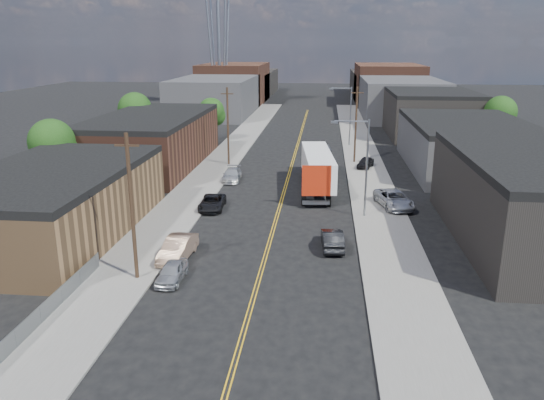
% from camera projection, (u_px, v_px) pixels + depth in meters
% --- Properties ---
extents(ground, '(260.00, 260.00, 0.00)m').
position_uv_depth(ground, '(298.00, 145.00, 82.83)').
color(ground, black).
rests_on(ground, ground).
extents(centerline, '(0.32, 120.00, 0.01)m').
position_uv_depth(centerline, '(291.00, 166.00, 68.52)').
color(centerline, gold).
rests_on(centerline, ground).
extents(sidewalk_left, '(5.00, 140.00, 0.15)m').
position_uv_depth(sidewalk_left, '(219.00, 164.00, 69.41)').
color(sidewalk_left, slate).
rests_on(sidewalk_left, ground).
extents(sidewalk_right, '(5.00, 140.00, 0.15)m').
position_uv_depth(sidewalk_right, '(366.00, 168.00, 67.60)').
color(sidewalk_right, slate).
rests_on(sidewalk_right, ground).
extents(warehouse_tan, '(12.00, 22.00, 5.60)m').
position_uv_depth(warehouse_tan, '(53.00, 202.00, 43.70)').
color(warehouse_tan, brown).
rests_on(warehouse_tan, ground).
extents(warehouse_brown, '(12.00, 26.00, 6.60)m').
position_uv_depth(warehouse_brown, '(152.00, 140.00, 68.34)').
color(warehouse_brown, '#4A291D').
rests_on(warehouse_brown, ground).
extents(industrial_right_b, '(14.00, 24.00, 6.10)m').
position_uv_depth(industrial_right_b, '(467.00, 145.00, 66.50)').
color(industrial_right_b, '#3A3A3C').
rests_on(industrial_right_b, ground).
extents(industrial_right_c, '(14.00, 22.00, 7.60)m').
position_uv_depth(industrial_right_c, '(429.00, 113.00, 91.08)').
color(industrial_right_c, black).
rests_on(industrial_right_c, ground).
extents(skyline_left_a, '(16.00, 30.00, 8.00)m').
position_uv_depth(skyline_left_a, '(216.00, 96.00, 116.96)').
color(skyline_left_a, '#3A3A3C').
rests_on(skyline_left_a, ground).
extents(skyline_right_a, '(16.00, 30.00, 8.00)m').
position_uv_depth(skyline_right_a, '(400.00, 98.00, 113.14)').
color(skyline_right_a, '#3A3A3C').
rests_on(skyline_right_a, ground).
extents(skyline_left_b, '(16.00, 26.00, 10.00)m').
position_uv_depth(skyline_left_b, '(235.00, 83.00, 140.51)').
color(skyline_left_b, '#4A291D').
rests_on(skyline_left_b, ground).
extents(skyline_right_b, '(16.00, 26.00, 10.00)m').
position_uv_depth(skyline_right_b, '(388.00, 84.00, 136.70)').
color(skyline_right_b, '#4A291D').
rests_on(skyline_right_b, ground).
extents(skyline_left_c, '(16.00, 40.00, 7.00)m').
position_uv_depth(skyline_left_c, '(246.00, 83.00, 160.01)').
color(skyline_left_c, black).
rests_on(skyline_left_c, ground).
extents(skyline_right_c, '(16.00, 40.00, 7.00)m').
position_uv_depth(skyline_right_c, '(380.00, 84.00, 156.19)').
color(skyline_right_c, black).
rests_on(skyline_right_c, ground).
extents(streetlight_near, '(3.39, 0.25, 9.00)m').
position_uv_depth(streetlight_near, '(362.00, 160.00, 47.21)').
color(streetlight_near, gray).
rests_on(streetlight_near, ground).
extents(streetlight_far, '(3.39, 0.25, 9.00)m').
position_uv_depth(streetlight_far, '(348.00, 111.00, 80.58)').
color(streetlight_far, gray).
rests_on(streetlight_far, ground).
extents(utility_pole_left_near, '(1.60, 0.26, 10.00)m').
position_uv_depth(utility_pole_left_near, '(132.00, 207.00, 34.47)').
color(utility_pole_left_near, black).
rests_on(utility_pole_left_near, ground).
extents(utility_pole_left_far, '(1.60, 0.26, 10.00)m').
position_uv_depth(utility_pole_left_far, '(228.00, 126.00, 67.84)').
color(utility_pole_left_far, black).
rests_on(utility_pole_left_far, ground).
extents(utility_pole_right, '(1.60, 0.26, 10.00)m').
position_uv_depth(utility_pole_right, '(356.00, 124.00, 69.13)').
color(utility_pole_right, black).
rests_on(utility_pole_right, ground).
extents(chainlink_fence, '(0.05, 16.00, 1.22)m').
position_uv_depth(chainlink_fence, '(40.00, 315.00, 29.86)').
color(chainlink_fence, slate).
rests_on(chainlink_fence, ground).
extents(tree_left_near, '(4.85, 4.76, 7.91)m').
position_uv_depth(tree_left_near, '(53.00, 145.00, 55.03)').
color(tree_left_near, black).
rests_on(tree_left_near, ground).
extents(tree_left_mid, '(5.10, 5.04, 8.37)m').
position_uv_depth(tree_left_mid, '(136.00, 112.00, 78.78)').
color(tree_left_mid, black).
rests_on(tree_left_mid, ground).
extents(tree_left_far, '(4.35, 4.20, 6.97)m').
position_uv_depth(tree_left_far, '(212.00, 113.00, 84.76)').
color(tree_left_far, black).
rests_on(tree_left_far, ground).
extents(tree_right_far, '(4.85, 4.76, 7.91)m').
position_uv_depth(tree_right_far, '(501.00, 114.00, 78.48)').
color(tree_right_far, black).
rests_on(tree_right_far, ground).
extents(semi_truck, '(4.00, 16.47, 4.25)m').
position_uv_depth(semi_truck, '(318.00, 166.00, 58.19)').
color(semi_truck, silver).
rests_on(semi_truck, ground).
extents(car_left_a, '(1.60, 3.86, 1.31)m').
position_uv_depth(car_left_a, '(172.00, 272.00, 35.52)').
color(car_left_a, '#BBBDC0').
rests_on(car_left_a, ground).
extents(car_left_b, '(2.06, 5.09, 1.64)m').
position_uv_depth(car_left_b, '(178.00, 248.00, 39.13)').
color(car_left_b, '#997A64').
rests_on(car_left_b, ground).
extents(car_left_c, '(2.42, 4.88, 1.33)m').
position_uv_depth(car_left_c, '(212.00, 203.00, 50.83)').
color(car_left_c, black).
rests_on(car_left_c, ground).
extents(car_left_d, '(2.17, 4.90, 1.40)m').
position_uv_depth(car_left_d, '(232.00, 175.00, 61.33)').
color(car_left_d, silver).
rests_on(car_left_d, ground).
extents(car_right_oncoming, '(1.87, 4.60, 1.49)m').
position_uv_depth(car_right_oncoming, '(332.00, 239.00, 41.15)').
color(car_right_oncoming, black).
rests_on(car_right_oncoming, ground).
extents(car_right_lot_a, '(3.89, 6.20, 1.60)m').
position_uv_depth(car_right_lot_a, '(394.00, 199.00, 50.99)').
color(car_right_lot_a, '#BBBCC1').
rests_on(car_right_lot_a, sidewalk_right).
extents(car_right_lot_c, '(2.67, 4.15, 1.31)m').
position_uv_depth(car_right_lot_c, '(366.00, 162.00, 67.15)').
color(car_right_lot_c, black).
rests_on(car_right_lot_c, sidewalk_right).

